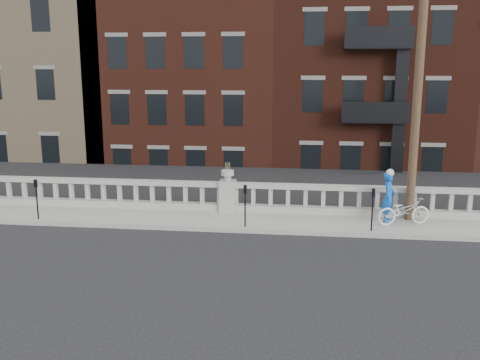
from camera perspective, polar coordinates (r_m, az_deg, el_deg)
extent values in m
plane|color=black|center=(15.37, -3.43, -7.74)|extent=(120.00, 120.00, 0.00)
cube|color=gray|center=(18.16, -1.74, -4.32)|extent=(32.00, 2.20, 0.15)
cube|color=gray|center=(19.01, -1.32, -2.93)|extent=(28.00, 0.34, 0.25)
cube|color=gray|center=(18.81, -1.33, -0.50)|extent=(28.00, 0.34, 0.16)
cube|color=gray|center=(18.90, -1.33, -1.69)|extent=(0.55, 0.55, 1.10)
cylinder|color=gray|center=(18.76, -1.33, 0.24)|extent=(0.24, 0.24, 0.20)
cylinder|color=gray|center=(18.72, -1.34, 0.78)|extent=(0.44, 0.44, 0.18)
cube|color=#605E59|center=(20.21, -1.14, -10.08)|extent=(36.00, 0.50, 5.15)
cube|color=black|center=(41.59, 3.05, -2.41)|extent=(80.00, 44.00, 0.50)
cube|color=#595651|center=(24.55, -4.43, -7.43)|extent=(16.00, 7.00, 4.00)
cube|color=tan|center=(40.27, -22.72, 10.95)|extent=(18.00, 16.00, 20.00)
cube|color=#481E14|center=(34.95, -4.10, 6.87)|extent=(10.00, 14.00, 14.00)
cube|color=black|center=(35.02, -4.29, 18.60)|extent=(10.30, 14.30, 0.30)
cube|color=#3C1810|center=(34.41, 12.61, 7.78)|extent=(10.00, 14.00, 15.50)
cylinder|color=#422D1E|center=(18.16, 18.58, 11.31)|extent=(0.28, 0.28, 10.00)
cylinder|color=black|center=(19.14, -20.82, -2.33)|extent=(0.05, 0.05, 1.10)
cube|color=black|center=(18.99, -20.97, -0.34)|extent=(0.10, 0.08, 0.26)
cube|color=black|center=(18.94, -21.04, -0.25)|extent=(0.06, 0.01, 0.08)
cylinder|color=black|center=(17.08, 0.55, -3.21)|extent=(0.05, 0.05, 1.10)
cube|color=black|center=(16.91, 0.55, -0.99)|extent=(0.10, 0.08, 0.26)
cube|color=black|center=(16.85, 0.54, -0.89)|extent=(0.06, 0.01, 0.08)
cylinder|color=black|center=(17.11, 13.91, -3.54)|extent=(0.05, 0.05, 1.10)
cube|color=black|center=(16.95, 14.03, -1.33)|extent=(0.10, 0.08, 0.26)
cube|color=black|center=(16.89, 14.06, -1.23)|extent=(0.06, 0.01, 0.08)
imported|color=silver|center=(18.10, 17.06, -3.15)|extent=(1.86, 1.10, 0.92)
imported|color=blue|center=(18.27, 15.57, -1.74)|extent=(0.58, 0.70, 1.65)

